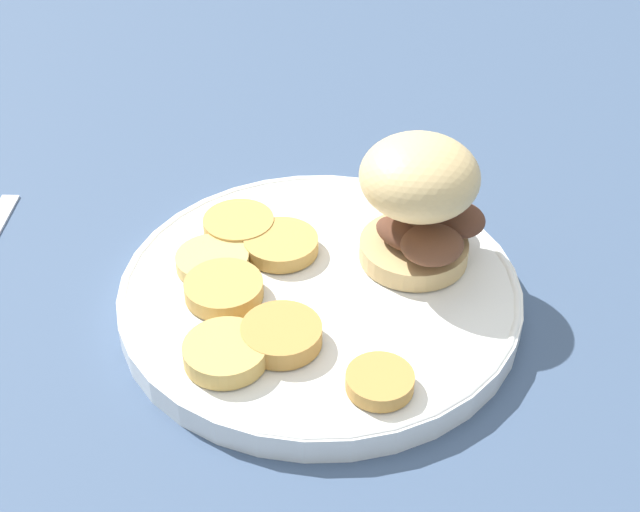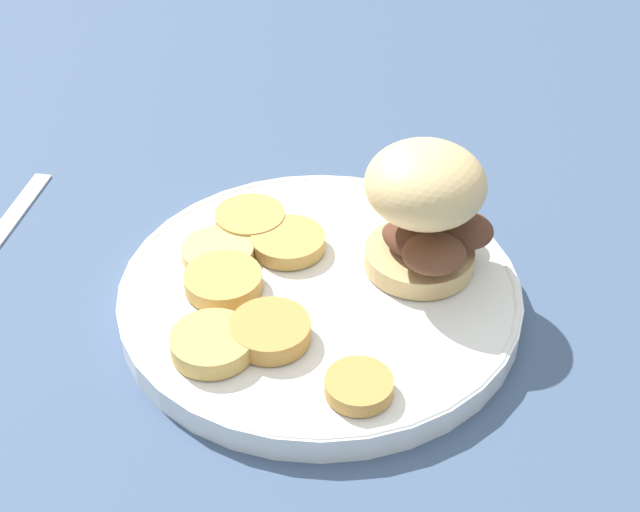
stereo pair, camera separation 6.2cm
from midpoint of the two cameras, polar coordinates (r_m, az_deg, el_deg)
ground_plane at (r=0.65m, az=2.73°, el=-3.31°), size 4.00×4.00×0.00m
dinner_plate at (r=0.64m, az=2.77°, el=-2.53°), size 0.29×0.29×0.02m
sandwich at (r=0.63m, az=9.68°, el=3.02°), size 0.09×0.10×0.10m
potato_round_0 at (r=0.58m, az=-3.88°, el=-5.74°), size 0.06×0.06×0.01m
potato_round_1 at (r=0.63m, az=-3.42°, el=-1.72°), size 0.06×0.06×0.01m
potato_round_2 at (r=0.56m, az=5.73°, el=-8.42°), size 0.04×0.04×0.01m
potato_round_3 at (r=0.59m, az=-0.18°, el=-4.94°), size 0.05×0.05×0.01m
potato_round_4 at (r=0.66m, az=0.61°, el=0.82°), size 0.06×0.06×0.01m
potato_round_5 at (r=0.69m, az=-1.92°, el=2.25°), size 0.05×0.05×0.01m
potato_round_6 at (r=0.66m, az=-3.88°, el=0.12°), size 0.05×0.05×0.01m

